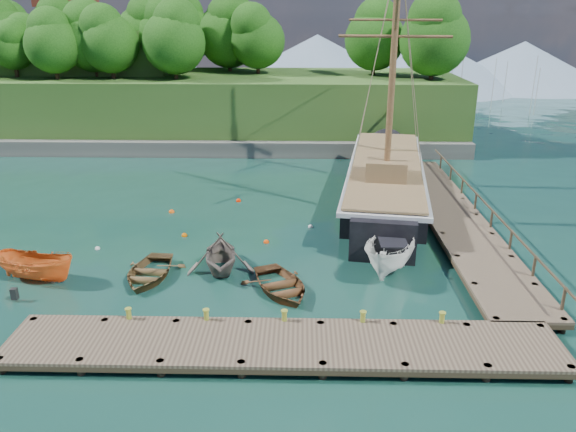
% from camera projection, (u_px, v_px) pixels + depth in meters
% --- Properties ---
extents(ground, '(160.00, 160.00, 0.00)m').
position_uv_depth(ground, '(246.00, 275.00, 26.55)').
color(ground, '#193C35').
rests_on(ground, ground).
extents(dock_near, '(20.00, 3.20, 1.10)m').
position_uv_depth(dock_near, '(283.00, 345.00, 20.26)').
color(dock_near, '#49392E').
rests_on(dock_near, ground).
extents(dock_east, '(3.20, 24.00, 1.10)m').
position_uv_depth(dock_east, '(453.00, 217.00, 32.69)').
color(dock_east, '#49392E').
rests_on(dock_east, ground).
extents(bollard_0, '(0.26, 0.26, 0.45)m').
position_uv_depth(bollard_0, '(131.00, 332.00, 21.86)').
color(bollard_0, olive).
rests_on(bollard_0, ground).
extents(bollard_1, '(0.26, 0.26, 0.45)m').
position_uv_depth(bollard_1, '(207.00, 333.00, 21.79)').
color(bollard_1, olive).
rests_on(bollard_1, ground).
extents(bollard_2, '(0.26, 0.26, 0.45)m').
position_uv_depth(bollard_2, '(284.00, 334.00, 21.72)').
color(bollard_2, olive).
rests_on(bollard_2, ground).
extents(bollard_3, '(0.26, 0.26, 0.45)m').
position_uv_depth(bollard_3, '(362.00, 335.00, 21.65)').
color(bollard_3, olive).
rests_on(bollard_3, ground).
extents(bollard_4, '(0.26, 0.26, 0.45)m').
position_uv_depth(bollard_4, '(440.00, 336.00, 21.58)').
color(bollard_4, olive).
rests_on(bollard_4, ground).
extents(rowboat_0, '(3.16, 4.19, 0.82)m').
position_uv_depth(rowboat_0, '(149.00, 278.00, 26.27)').
color(rowboat_0, brown).
rests_on(rowboat_0, ground).
extents(rowboat_1, '(3.73, 4.18, 1.99)m').
position_uv_depth(rowboat_1, '(221.00, 270.00, 27.03)').
color(rowboat_1, '#6A5F57').
rests_on(rowboat_1, ground).
extents(rowboat_2, '(4.31, 4.88, 0.84)m').
position_uv_depth(rowboat_2, '(281.00, 291.00, 25.01)').
color(rowboat_2, brown).
rests_on(rowboat_2, ground).
extents(motorboat_orange, '(4.26, 2.44, 1.55)m').
position_uv_depth(motorboat_orange, '(39.00, 280.00, 26.05)').
color(motorboat_orange, orange).
rests_on(motorboat_orange, ground).
extents(cabin_boat_white, '(3.95, 5.80, 2.10)m').
position_uv_depth(cabin_boat_white, '(391.00, 268.00, 27.20)').
color(cabin_boat_white, white).
rests_on(cabin_boat_white, ground).
extents(schooner, '(7.46, 26.23, 19.06)m').
position_uv_depth(schooner, '(385.00, 185.00, 36.57)').
color(schooner, black).
rests_on(schooner, ground).
extents(mooring_buoy_0, '(0.27, 0.27, 0.27)m').
position_uv_depth(mooring_buoy_0, '(98.00, 249.00, 29.39)').
color(mooring_buoy_0, silver).
rests_on(mooring_buoy_0, ground).
extents(mooring_buoy_1, '(0.32, 0.32, 0.32)m').
position_uv_depth(mooring_buoy_1, '(184.00, 236.00, 31.08)').
color(mooring_buoy_1, '#DB6101').
rests_on(mooring_buoy_1, ground).
extents(mooring_buoy_2, '(0.31, 0.31, 0.31)m').
position_uv_depth(mooring_buoy_2, '(266.00, 243.00, 30.21)').
color(mooring_buoy_2, '#ED4206').
rests_on(mooring_buoy_2, ground).
extents(mooring_buoy_3, '(0.28, 0.28, 0.28)m').
position_uv_depth(mooring_buoy_3, '(310.00, 227.00, 32.34)').
color(mooring_buoy_3, white).
rests_on(mooring_buoy_3, ground).
extents(mooring_buoy_4, '(0.35, 0.35, 0.35)m').
position_uv_depth(mooring_buoy_4, '(172.00, 212.00, 34.69)').
color(mooring_buoy_4, '#F9580A').
rests_on(mooring_buoy_4, ground).
extents(mooring_buoy_5, '(0.33, 0.33, 0.33)m').
position_uv_depth(mooring_buoy_5, '(239.00, 201.00, 36.68)').
color(mooring_buoy_5, '#EE2400').
rests_on(mooring_buoy_5, ground).
extents(headland, '(51.00, 19.31, 12.90)m').
position_uv_depth(headland, '(143.00, 78.00, 54.33)').
color(headland, '#474744').
rests_on(headland, ground).
extents(distant_ridge, '(117.00, 40.00, 10.00)m').
position_uv_depth(distant_ridge, '(313.00, 58.00, 90.57)').
color(distant_ridge, '#728CA5').
rests_on(distant_ridge, ground).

